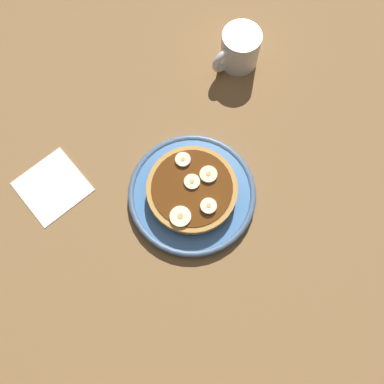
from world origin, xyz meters
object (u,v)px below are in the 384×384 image
object	(u,v)px
banana_slice_0	(192,182)
banana_slice_4	(208,206)
pancake_stack	(191,188)
banana_slice_1	(180,217)
plate	(192,194)
banana_slice_2	(208,174)
coffee_mug	(239,49)
banana_slice_3	(183,160)
napkin	(52,186)

from	to	relation	value
banana_slice_0	banana_slice_4	distance (cm)	5.15
pancake_stack	banana_slice_4	world-z (taller)	banana_slice_4
banana_slice_1	banana_slice_4	xyz separation A→B (cm)	(-4.65, 1.58, 0.14)
plate	banana_slice_2	distance (cm)	5.27
plate	coffee_mug	bearing A→B (deg)	-146.38
banana_slice_3	pancake_stack	bearing A→B (deg)	69.04
plate	banana_slice_2	world-z (taller)	banana_slice_2
banana_slice_2	banana_slice_4	world-z (taller)	banana_slice_4
banana_slice_0	coffee_mug	xyz separation A→B (cm)	(-23.93, -15.58, -0.86)
plate	coffee_mug	xyz separation A→B (cm)	(-24.53, -16.31, 2.94)
coffee_mug	napkin	size ratio (longest dim) A/B	0.95
banana_slice_0	banana_slice_3	world-z (taller)	banana_slice_3
banana_slice_2	coffee_mug	bearing A→B (deg)	-142.22
banana_slice_3	banana_slice_4	world-z (taller)	banana_slice_4
plate	banana_slice_3	xyz separation A→B (cm)	(-1.88, -4.85, 3.86)
banana_slice_4	banana_slice_0	bearing A→B (deg)	-97.37
banana_slice_3	banana_slice_4	size ratio (longest dim) A/B	0.96
banana_slice_1	banana_slice_4	bearing A→B (deg)	161.26
banana_slice_4	banana_slice_2	bearing A→B (deg)	-129.37
banana_slice_2	plate	bearing A→B (deg)	1.20
banana_slice_1	coffee_mug	distance (cm)	34.94
banana_slice_0	plate	bearing A→B (deg)	51.01
pancake_stack	banana_slice_3	world-z (taller)	banana_slice_3
pancake_stack	banana_slice_1	world-z (taller)	banana_slice_1
banana_slice_1	coffee_mug	world-z (taller)	coffee_mug
napkin	banana_slice_4	bearing A→B (deg)	130.64
banana_slice_1	banana_slice_0	bearing A→B (deg)	-146.36
banana_slice_0	napkin	world-z (taller)	banana_slice_0
banana_slice_2	banana_slice_3	xyz separation A→B (cm)	(1.71, -4.77, -0.01)
banana_slice_3	napkin	xyz separation A→B (cm)	(20.39, -12.27, -4.79)
banana_slice_2	napkin	world-z (taller)	banana_slice_2
banana_slice_1	banana_slice_3	world-z (taller)	banana_slice_3
plate	napkin	world-z (taller)	plate
banana_slice_4	napkin	bearing A→B (deg)	-49.36
banana_slice_3	coffee_mug	size ratio (longest dim) A/B	0.26
banana_slice_3	banana_slice_2	bearing A→B (deg)	109.67
plate	banana_slice_3	world-z (taller)	banana_slice_3
banana_slice_2	napkin	xyz separation A→B (cm)	(22.09, -17.04, -4.80)
banana_slice_0	banana_slice_4	xyz separation A→B (cm)	(0.66, 5.11, 0.15)
banana_slice_2	coffee_mug	distance (cm)	26.52
banana_slice_1	banana_slice_3	xyz separation A→B (cm)	(-6.59, -7.64, 0.06)
banana_slice_2	banana_slice_3	distance (cm)	5.07
banana_slice_0	banana_slice_4	size ratio (longest dim) A/B	0.99
banana_slice_0	banana_slice_1	distance (cm)	6.37
plate	banana_slice_3	bearing A→B (deg)	-111.16
banana_slice_0	banana_slice_2	bearing A→B (deg)	167.53
banana_slice_1	banana_slice_4	distance (cm)	4.91
banana_slice_3	banana_slice_4	xyz separation A→B (cm)	(1.94, 9.22, 0.09)
pancake_stack	banana_slice_1	xyz separation A→B (cm)	(4.88, 3.18, 1.66)
pancake_stack	napkin	bearing A→B (deg)	-41.85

